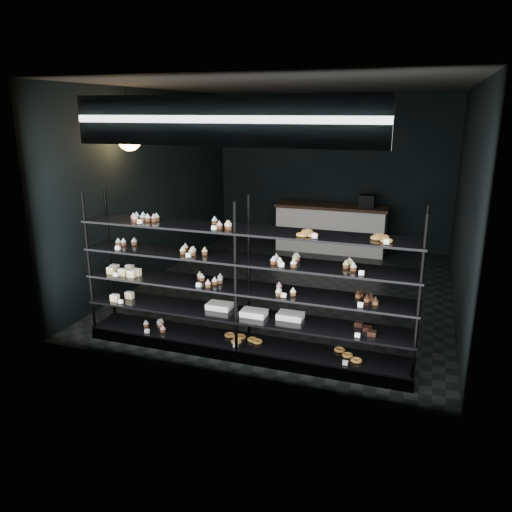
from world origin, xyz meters
name	(u,v)px	position (x,y,z in m)	size (l,w,h in m)	color
room	(295,193)	(0.00, 0.00, 1.60)	(5.01, 6.01, 3.20)	black
display_shelf	(240,305)	(0.00, -2.45, 0.63)	(4.00, 0.50, 1.91)	black
signage	(220,121)	(0.00, -2.93, 2.75)	(3.30, 0.05, 0.50)	#0B1A3B
pendant_lamp	(129,139)	(-2.20, -1.18, 2.45)	(0.34, 0.34, 0.90)	black
service_counter	(332,228)	(0.14, 2.50, 0.50)	(2.31, 0.65, 1.23)	silver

